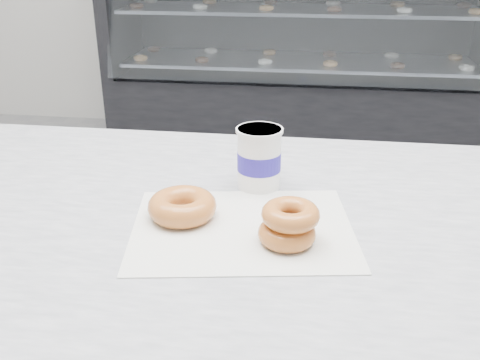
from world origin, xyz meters
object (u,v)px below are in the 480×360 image
at_px(donut_single, 182,206).
at_px(coffee_cup, 259,157).
at_px(display_case, 298,74).
at_px(donut_stack, 289,224).

distance_m(donut_single, coffee_cup, 0.18).
relative_size(display_case, donut_single, 21.71).
xyz_separation_m(donut_stack, coffee_cup, (-0.06, 0.19, 0.02)).
bearing_deg(display_case, donut_stack, -88.51).
distance_m(display_case, donut_stack, 2.84).
distance_m(donut_single, donut_stack, 0.18).
height_order(donut_single, donut_stack, donut_stack).
height_order(display_case, donut_stack, display_case).
bearing_deg(donut_stack, donut_single, 162.64).
distance_m(donut_stack, coffee_cup, 0.20).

